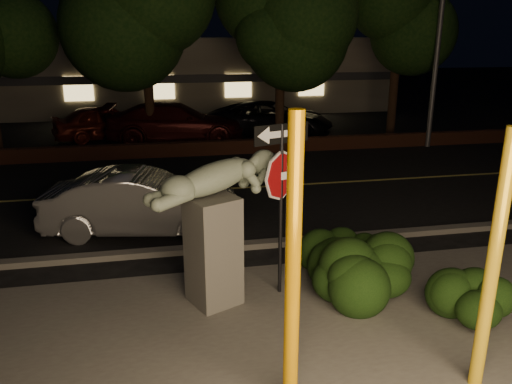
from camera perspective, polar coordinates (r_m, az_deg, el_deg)
ground at (r=16.96m, az=-3.34°, el=3.35°), size 90.00×90.00×0.00m
patio at (r=7.07m, az=9.71°, el=-18.57°), size 14.00×6.00×0.02m
road at (r=14.10m, az=-1.66°, el=0.44°), size 80.00×8.00×0.01m
lane_marking at (r=14.09m, az=-1.66°, el=0.49°), size 80.00×0.12×0.00m
curb at (r=10.30m, az=2.13°, el=-5.85°), size 80.00×0.25×0.12m
brick_wall at (r=18.15m, az=-3.92°, el=5.10°), size 40.00×0.35×0.50m
parking_lot at (r=23.76m, az=-5.68°, el=7.41°), size 40.00×12.00×0.01m
building at (r=31.43m, az=-7.27°, el=13.48°), size 22.00×10.20×4.00m
tree_far_d at (r=21.90m, az=16.22°, el=20.21°), size 4.40×4.40×7.42m
yellow_pole_left at (r=5.44m, az=4.23°, el=-8.87°), size 0.17×0.17×3.46m
yellow_pole_right at (r=6.37m, az=25.44°, el=-7.67°), size 0.16×0.16×3.23m
signpost at (r=7.80m, az=2.90°, el=1.81°), size 0.92×0.34×2.86m
sculpture at (r=7.72m, az=-4.75°, el=-2.73°), size 2.18×1.40×2.40m
hedge_center at (r=9.11m, az=10.30°, el=-6.47°), size 1.87×0.89×0.97m
hedge_right at (r=8.29m, az=13.63°, el=-8.27°), size 2.01×1.35×1.21m
hedge_far_right at (r=8.12m, az=23.03°, el=-10.70°), size 1.57×1.16×0.99m
silver_sedan at (r=11.03m, az=-12.80°, el=-1.21°), size 4.34×2.12×1.37m
parked_car_red at (r=21.59m, az=-16.72°, el=7.67°), size 4.52×2.79×1.44m
parked_car_darkred at (r=20.37m, az=-9.25°, el=7.83°), size 5.61×2.62×1.58m
parked_car_dark at (r=21.42m, az=1.64°, el=8.35°), size 5.79×4.24×1.46m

